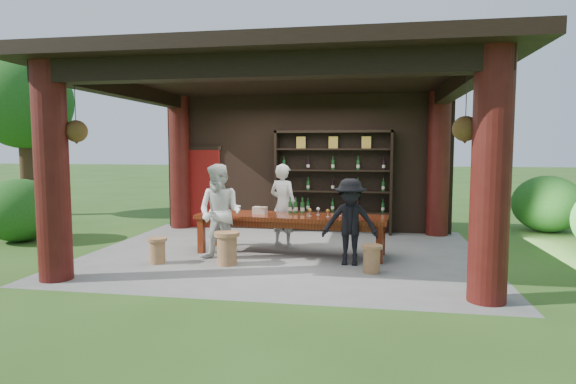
% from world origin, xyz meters
% --- Properties ---
extents(ground, '(90.00, 90.00, 0.00)m').
position_xyz_m(ground, '(0.00, 0.00, 0.00)').
color(ground, '#2D5119').
rests_on(ground, ground).
extents(pavilion, '(7.50, 6.00, 3.60)m').
position_xyz_m(pavilion, '(-0.01, 0.43, 2.13)').
color(pavilion, slate).
rests_on(pavilion, ground).
extents(wine_shelf, '(2.77, 0.42, 2.43)m').
position_xyz_m(wine_shelf, '(0.73, 2.45, 1.22)').
color(wine_shelf, black).
rests_on(wine_shelf, ground).
extents(tasting_table, '(3.68, 1.22, 0.75)m').
position_xyz_m(tasting_table, '(0.13, -0.01, 0.64)').
color(tasting_table, '#531D0B').
rests_on(tasting_table, ground).
extents(stool_near_left, '(0.44, 0.44, 0.57)m').
position_xyz_m(stool_near_left, '(-0.82, -1.06, 0.30)').
color(stool_near_left, brown).
rests_on(stool_near_left, ground).
extents(stool_near_right, '(0.34, 0.34, 0.45)m').
position_xyz_m(stool_near_right, '(1.65, -1.16, 0.24)').
color(stool_near_right, brown).
rests_on(stool_near_right, ground).
extents(stool_far_left, '(0.34, 0.34, 0.45)m').
position_xyz_m(stool_far_left, '(-2.06, -1.16, 0.24)').
color(stool_far_left, brown).
rests_on(stool_far_left, ground).
extents(host, '(0.73, 0.62, 1.70)m').
position_xyz_m(host, '(-0.16, 0.71, 0.85)').
color(host, silver).
rests_on(host, ground).
extents(guest_woman, '(0.95, 0.81, 1.74)m').
position_xyz_m(guest_woman, '(-1.03, -0.77, 0.87)').
color(guest_woman, silver).
rests_on(guest_woman, ground).
extents(guest_man, '(0.99, 0.59, 1.50)m').
position_xyz_m(guest_man, '(1.28, -0.68, 0.75)').
color(guest_man, black).
rests_on(guest_man, ground).
extents(table_bottles, '(0.33, 0.11, 0.31)m').
position_xyz_m(table_bottles, '(0.18, 0.27, 0.90)').
color(table_bottles, '#194C1E').
rests_on(table_bottles, tasting_table).
extents(table_glasses, '(0.62, 0.30, 0.15)m').
position_xyz_m(table_glasses, '(0.76, -0.04, 0.82)').
color(table_glasses, silver).
rests_on(table_glasses, tasting_table).
extents(napkin_basket, '(0.27, 0.20, 0.14)m').
position_xyz_m(napkin_basket, '(-0.49, 0.02, 0.82)').
color(napkin_basket, '#BF6672').
rests_on(napkin_basket, tasting_table).
extents(shrubs, '(13.98, 8.25, 1.36)m').
position_xyz_m(shrubs, '(2.06, 0.40, 0.56)').
color(shrubs, '#194C14').
rests_on(shrubs, ground).
extents(trees, '(21.23, 9.98, 4.80)m').
position_xyz_m(trees, '(3.70, 1.12, 3.37)').
color(trees, '#3F2819').
rests_on(trees, ground).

